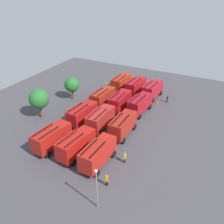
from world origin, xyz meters
TOP-DOWN VIEW (x-y plane):
  - ground_plane at (0.00, 0.00)m, footprint 62.77×62.77m
  - fire_truck_0 at (-13.10, -4.37)m, footprint 7.28×2.95m
  - fire_truck_1 at (-4.33, -4.38)m, footprint 7.21×2.79m
  - fire_truck_2 at (4.58, -4.11)m, footprint 7.40×3.32m
  - fire_truck_3 at (12.59, -4.12)m, footprint 7.36×3.19m
  - fire_truck_4 at (-12.74, -0.22)m, footprint 7.40×3.31m
  - fire_truck_5 at (-4.30, 0.18)m, footprint 7.21×2.78m
  - fire_truck_6 at (3.91, 0.12)m, footprint 7.23×2.81m
  - fire_truck_7 at (12.75, 0.12)m, footprint 7.36×3.20m
  - fire_truck_8 at (-12.95, 4.41)m, footprint 7.38×3.25m
  - fire_truck_9 at (-4.25, 4.23)m, footprint 7.33×3.10m
  - fire_truck_10 at (3.88, 4.22)m, footprint 7.29×2.98m
  - fire_truck_11 at (13.23, 4.17)m, footprint 7.26×2.90m
  - firefighter_0 at (-16.28, -7.52)m, footprint 0.32×0.46m
  - firefighter_1 at (11.99, -7.95)m, footprint 0.45×0.31m
  - firefighter_2 at (12.24, 8.01)m, footprint 0.44×0.48m
  - firefighter_3 at (-11.19, 7.51)m, footprint 0.48×0.41m
  - firefighter_4 at (-10.93, -7.78)m, footprint 0.45×0.30m
  - tree_0 at (-6.15, 12.89)m, footprint 3.93×3.93m
  - tree_1 at (3.68, 12.18)m, footprint 3.36×3.36m
  - traffic_cone_0 at (-10.53, 7.27)m, footprint 0.39×0.39m
  - traffic_cone_1 at (-14.87, 7.49)m, footprint 0.41×0.41m
  - traffic_cone_2 at (10.42, -6.16)m, footprint 0.44×0.44m
  - lamppost at (-19.78, -8.12)m, footprint 0.36×0.36m

SIDE VIEW (x-z plane):
  - ground_plane at x=0.00m, z-range 0.00..0.00m
  - traffic_cone_0 at x=-10.53m, z-range 0.00..0.55m
  - traffic_cone_1 at x=-14.87m, z-range 0.00..0.58m
  - traffic_cone_2 at x=10.42m, z-range 0.00..0.63m
  - firefighter_1 at x=11.99m, z-range 0.09..1.69m
  - firefighter_3 at x=-11.19m, z-range 0.10..1.79m
  - firefighter_4 at x=-10.93m, z-range 0.11..1.87m
  - firefighter_2 at x=12.24m, z-range 0.12..1.93m
  - firefighter_0 at x=-16.28m, z-range 0.12..1.93m
  - fire_truck_0 at x=-13.10m, z-range 0.21..4.09m
  - fire_truck_1 at x=-4.33m, z-range 0.21..4.09m
  - fire_truck_2 at x=4.58m, z-range 0.21..4.09m
  - fire_truck_3 at x=12.59m, z-range 0.21..4.09m
  - fire_truck_4 at x=-12.74m, z-range 0.21..4.09m
  - fire_truck_5 at x=-4.30m, z-range 0.21..4.09m
  - fire_truck_6 at x=3.91m, z-range 0.21..4.09m
  - fire_truck_7 at x=12.75m, z-range 0.21..4.09m
  - fire_truck_8 at x=-12.95m, z-range 0.21..4.09m
  - fire_truck_9 at x=-4.25m, z-range 0.21..4.09m
  - fire_truck_10 at x=3.88m, z-range 0.21..4.09m
  - fire_truck_11 at x=13.23m, z-range 0.21..4.09m
  - tree_1 at x=3.68m, z-range 0.90..6.11m
  - lamppost at x=-19.78m, z-range 0.55..6.63m
  - tree_0 at x=-6.15m, z-range 1.05..7.14m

